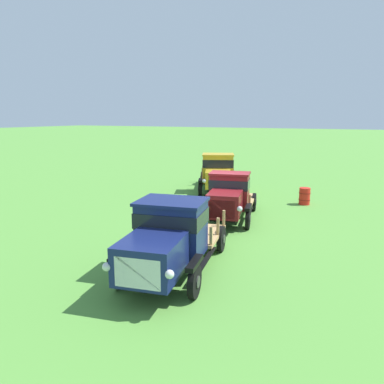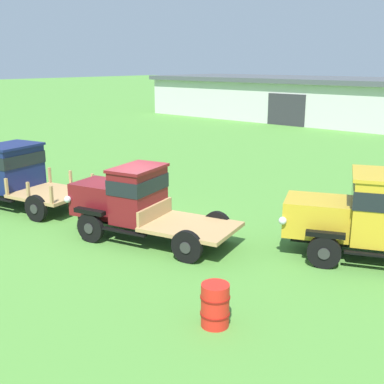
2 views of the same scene
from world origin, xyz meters
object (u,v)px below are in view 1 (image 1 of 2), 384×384
at_px(vintage_truck_midrow_center, 218,173).
at_px(oil_drum_beside_row, 305,196).
at_px(vintage_truck_foreground_near, 169,238).
at_px(vintage_truck_second_in_line, 229,197).

bearing_deg(vintage_truck_midrow_center, oil_drum_beside_row, -100.24).
relative_size(vintage_truck_foreground_near, oil_drum_beside_row, 6.59).
bearing_deg(oil_drum_beside_row, vintage_truck_midrow_center, 79.76).
xyz_separation_m(vintage_truck_foreground_near, oil_drum_beside_row, (10.42, -1.68, -0.71)).
bearing_deg(vintage_truck_midrow_center, vintage_truck_second_in_line, -152.95).
distance_m(vintage_truck_foreground_near, oil_drum_beside_row, 10.57).
bearing_deg(oil_drum_beside_row, vintage_truck_foreground_near, 170.82).
bearing_deg(oil_drum_beside_row, vintage_truck_second_in_line, 154.40).
distance_m(vintage_truck_foreground_near, vintage_truck_second_in_line, 5.81).
bearing_deg(vintage_truck_second_in_line, vintage_truck_foreground_near, -174.75).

